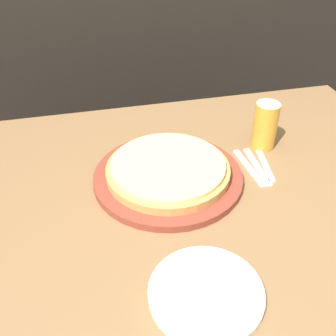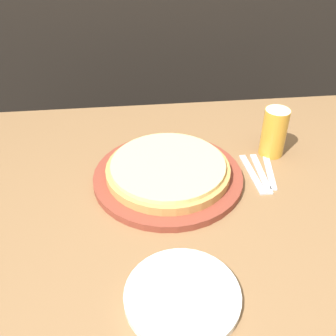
{
  "view_description": "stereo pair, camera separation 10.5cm",
  "coord_description": "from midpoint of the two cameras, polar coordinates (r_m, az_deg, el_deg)",
  "views": [
    {
      "loc": [
        -0.25,
        -0.78,
        1.39
      ],
      "look_at": [
        -0.06,
        0.04,
        0.76
      ],
      "focal_mm": 42.0,
      "sensor_mm": 36.0,
      "label": 1
    },
    {
      "loc": [
        -0.15,
        -0.8,
        1.39
      ],
      "look_at": [
        -0.06,
        0.04,
        0.76
      ],
      "focal_mm": 42.0,
      "sensor_mm": 36.0,
      "label": 2
    }
  ],
  "objects": [
    {
      "name": "dining_table",
      "position": [
        1.31,
        5.25,
        -15.31
      ],
      "size": [
        1.4,
        0.98,
        0.72
      ],
      "color": "olive",
      "rests_on": "ground_plane"
    },
    {
      "name": "pizza_on_board",
      "position": [
        1.06,
        2.84,
        -0.77
      ],
      "size": [
        0.4,
        0.4,
        0.06
      ],
      "color": "brown",
      "rests_on": "dining_table"
    },
    {
      "name": "beer_glass",
      "position": [
        1.19,
        17.66,
        5.13
      ],
      "size": [
        0.07,
        0.07,
        0.14
      ],
      "color": "gold",
      "rests_on": "dining_table"
    },
    {
      "name": "dinner_plate",
      "position": [
        0.81,
        6.01,
        -18.16
      ],
      "size": [
        0.23,
        0.23,
        0.02
      ],
      "color": "silver",
      "rests_on": "dining_table"
    },
    {
      "name": "fork",
      "position": [
        1.13,
        14.76,
        -0.92
      ],
      "size": [
        0.03,
        0.18,
        0.0
      ],
      "color": "silver",
      "rests_on": "dining_table"
    },
    {
      "name": "dinner_knife",
      "position": [
        1.13,
        15.94,
        -0.83
      ],
      "size": [
        0.02,
        0.18,
        0.0
      ],
      "color": "silver",
      "rests_on": "dining_table"
    },
    {
      "name": "spoon",
      "position": [
        1.14,
        17.11,
        -0.75
      ],
      "size": [
        0.04,
        0.15,
        0.0
      ],
      "color": "silver",
      "rests_on": "dining_table"
    }
  ]
}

